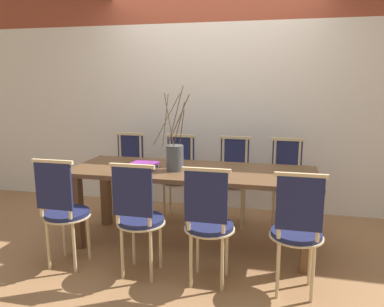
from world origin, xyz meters
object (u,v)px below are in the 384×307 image
Objects in this scene: dining_table at (192,181)px; book_stack at (144,165)px; vase_centerpiece at (175,157)px; chair_near_center at (208,221)px; chair_far_center at (233,177)px.

dining_table is 0.47m from book_stack.
chair_near_center is at bearing -54.37° from vase_centerpiece.
book_stack is (-0.44, -0.07, 0.14)m from dining_table.
dining_table is at bearing 26.73° from vase_centerpiece.
chair_near_center reaches higher than book_stack.
dining_table is 2.38× the size of chair_near_center.
vase_centerpiece is at bearing -153.27° from dining_table.
chair_near_center is 1.33m from chair_far_center.
chair_far_center is 1.24× the size of vase_centerpiece.
chair_far_center is 0.93m from vase_centerpiece.
vase_centerpiece is 0.31m from book_stack.
vase_centerpiece is at bearing 125.63° from chair_near_center.
chair_far_center is (0.02, 1.33, 0.00)m from chair_near_center.
vase_centerpiece is at bearing 58.74° from chair_far_center.
book_stack is at bearing 179.20° from vase_centerpiece.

